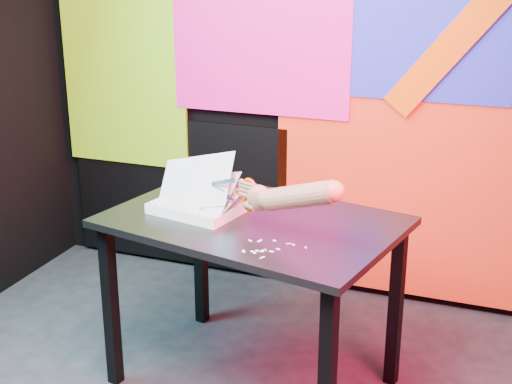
% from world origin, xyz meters
% --- Properties ---
extents(room, '(3.01, 3.01, 2.71)m').
position_xyz_m(room, '(0.00, 0.00, 1.35)').
color(room, black).
rests_on(room, ground).
extents(backdrop, '(2.88, 0.05, 2.08)m').
position_xyz_m(backdrop, '(0.06, 1.46, 0.96)').
color(backdrop, red).
rests_on(backdrop, ground).
extents(work_table, '(1.25, 0.96, 0.75)m').
position_xyz_m(work_table, '(0.07, 0.51, 0.65)').
color(work_table, black).
rests_on(work_table, ground).
extents(printout_stack, '(0.39, 0.31, 0.26)m').
position_xyz_m(printout_stack, '(-0.17, 0.50, 0.78)').
color(printout_stack, silver).
rests_on(printout_stack, work_table).
extents(scissors, '(0.23, 0.10, 0.14)m').
position_xyz_m(scissors, '(0.08, 0.43, 0.88)').
color(scissors, silver).
rests_on(scissors, printout_stack).
extents(hand_forearm, '(0.44, 0.21, 0.20)m').
position_xyz_m(hand_forearm, '(0.29, 0.34, 0.92)').
color(hand_forearm, brown).
rests_on(hand_forearm, work_table).
extents(paper_clippings, '(0.22, 0.17, 0.00)m').
position_xyz_m(paper_clippings, '(0.22, 0.24, 0.75)').
color(paper_clippings, white).
rests_on(paper_clippings, work_table).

